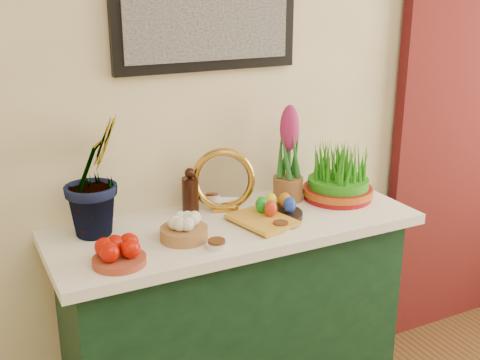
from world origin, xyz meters
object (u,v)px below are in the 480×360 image
sideboard (234,328)px  mirror (223,181)px  book (244,226)px  wheatgrass_sabzeh (339,175)px  hyacinth_green (93,157)px

sideboard → mirror: 0.60m
mirror → book: (-0.02, -0.22, -0.11)m
book → mirror: bearing=71.8°
sideboard → wheatgrass_sabzeh: 0.76m
wheatgrass_sabzeh → book: bearing=-166.6°
wheatgrass_sabzeh → mirror: bearing=168.6°
mirror → wheatgrass_sabzeh: bearing=-11.4°
hyacinth_green → wheatgrass_sabzeh: bearing=-41.1°
mirror → wheatgrass_sabzeh: (0.48, -0.10, -0.02)m
sideboard → mirror: mirror is taller
mirror → sideboard: bearing=-97.2°
hyacinth_green → mirror: bearing=-35.4°
hyacinth_green → book: hyacinth_green is taller
sideboard → mirror: bearing=82.8°
sideboard → book: book is taller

